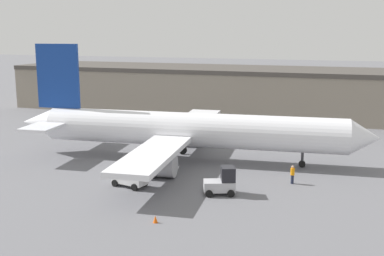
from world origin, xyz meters
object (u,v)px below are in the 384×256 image
object	(u,v)px
airplane	(182,130)
ground_crew_worker	(292,174)
safety_cone_near	(155,219)
belt_loader_truck	(132,176)
baggage_tug	(222,182)

from	to	relation	value
airplane	ground_crew_worker	bearing A→B (deg)	-26.12
safety_cone_near	belt_loader_truck	bearing A→B (deg)	127.04
belt_loader_truck	safety_cone_near	xyz separation A→B (m)	(5.33, -7.07, -0.72)
baggage_tug	belt_loader_truck	bearing A→B (deg)	164.33
airplane	belt_loader_truck	size ratio (longest dim) A/B	11.47
belt_loader_truck	safety_cone_near	size ratio (longest dim) A/B	6.35
ground_crew_worker	safety_cone_near	xyz separation A→B (m)	(-8.38, -12.78, -0.66)
baggage_tug	airplane	bearing A→B (deg)	106.03
belt_loader_truck	airplane	bearing A→B (deg)	96.94
ground_crew_worker	belt_loader_truck	size ratio (longest dim) A/B	0.50
airplane	baggage_tug	xyz separation A→B (m)	(7.19, -9.65, -2.31)
ground_crew_worker	belt_loader_truck	world-z (taller)	belt_loader_truck
ground_crew_worker	baggage_tug	distance (m)	7.35
ground_crew_worker	safety_cone_near	bearing A→B (deg)	-130.84
ground_crew_worker	baggage_tug	world-z (taller)	baggage_tug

